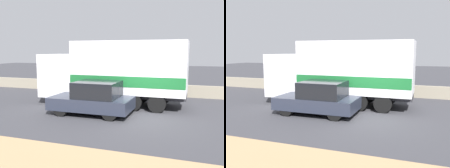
# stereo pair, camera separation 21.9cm
# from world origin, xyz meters

# --- Properties ---
(ground_plane) EXTENTS (80.00, 80.00, 0.00)m
(ground_plane) POSITION_xyz_m (0.00, 0.00, 0.00)
(ground_plane) COLOR #38383D
(stone_wall_backdrop) EXTENTS (60.00, 0.35, 0.76)m
(stone_wall_backdrop) POSITION_xyz_m (0.00, 5.68, 0.38)
(stone_wall_backdrop) COLOR gray
(stone_wall_backdrop) RESTS_ON ground_plane
(box_truck) EXTENTS (7.96, 2.47, 3.47)m
(box_truck) POSITION_xyz_m (-1.85, 2.02, 1.85)
(box_truck) COLOR silver
(box_truck) RESTS_ON ground_plane
(car_hatchback) EXTENTS (3.82, 1.86, 1.56)m
(car_hatchback) POSITION_xyz_m (-2.21, -0.31, 0.76)
(car_hatchback) COLOR #282D3D
(car_hatchback) RESTS_ON ground_plane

